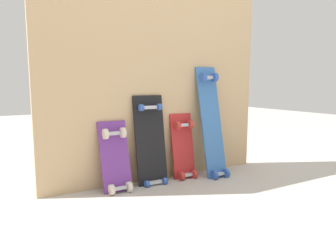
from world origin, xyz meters
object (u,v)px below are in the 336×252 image
skateboard_purple (116,161)px  skateboard_red (184,150)px  skateboard_blue (212,126)px  skateboard_black (151,145)px

skateboard_purple → skateboard_red: bearing=2.7°
skateboard_red → skateboard_blue: size_ratio=0.61×
skateboard_black → skateboard_blue: size_ratio=0.78×
skateboard_red → skateboard_black: bearing=-179.5°
skateboard_purple → skateboard_red: skateboard_red is taller
skateboard_black → skateboard_purple: bearing=-175.2°
skateboard_purple → skateboard_blue: skateboard_blue is taller
skateboard_purple → skateboard_red: 0.57m
skateboard_blue → skateboard_purple: bearing=178.1°
skateboard_red → skateboard_purple: bearing=-177.3°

